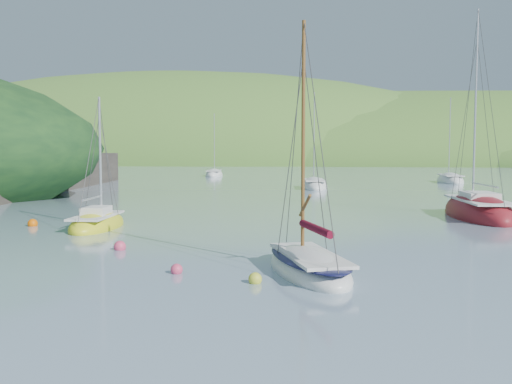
% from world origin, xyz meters
% --- Properties ---
extents(ground, '(700.00, 700.00, 0.00)m').
position_xyz_m(ground, '(0.00, 0.00, 0.00)').
color(ground, gray).
rests_on(ground, ground).
extents(shoreline_hills, '(690.00, 135.00, 56.00)m').
position_xyz_m(shoreline_hills, '(-9.66, 172.42, 0.00)').
color(shoreline_hills, '#386627').
rests_on(shoreline_hills, ground).
extents(daysailer_white, '(4.02, 5.93, 8.57)m').
position_xyz_m(daysailer_white, '(2.14, 0.74, 0.20)').
color(daysailer_white, white).
rests_on(daysailer_white, ground).
extents(sloop_red, '(3.93, 9.10, 13.08)m').
position_xyz_m(sloop_red, '(10.43, 17.33, 0.24)').
color(sloop_red, maroon).
rests_on(sloop_red, ground).
extents(sailboat_yellow, '(2.78, 5.62, 7.17)m').
position_xyz_m(sailboat_yellow, '(-9.14, 9.26, 0.17)').
color(sailboat_yellow, yellow).
rests_on(sailboat_yellow, ground).
extents(distant_sloop_a, '(3.60, 7.71, 10.60)m').
position_xyz_m(distant_sloop_a, '(-0.81, 40.77, 0.18)').
color(distant_sloop_a, white).
rests_on(distant_sloop_a, ground).
extents(distant_sloop_b, '(3.07, 7.85, 11.03)m').
position_xyz_m(distant_sloop_b, '(14.36, 53.91, 0.19)').
color(distant_sloop_b, white).
rests_on(distant_sloop_b, ground).
extents(distant_sloop_c, '(3.66, 7.44, 10.16)m').
position_xyz_m(distant_sloop_c, '(-17.64, 65.31, 0.18)').
color(distant_sloop_c, white).
rests_on(distant_sloop_c, ground).
extents(mooring_buoys, '(24.11, 10.94, 0.50)m').
position_xyz_m(mooring_buoys, '(-3.12, 5.24, 0.12)').
color(mooring_buoys, gold).
rests_on(mooring_buoys, ground).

